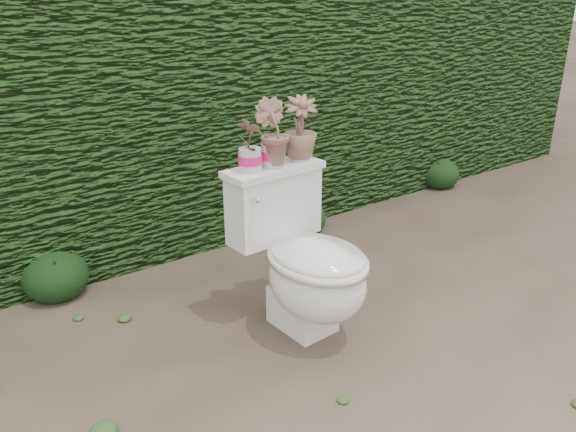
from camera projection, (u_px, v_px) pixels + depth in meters
ground at (299, 336)px, 2.71m from camera, size 60.00×60.00×0.00m
hedge at (152, 116)px, 3.61m from camera, size 8.00×1.00×1.60m
toilet at (306, 263)px, 2.64m from camera, size 0.51×0.70×0.78m
potted_plant_left at (250, 146)px, 2.53m from camera, size 0.13×0.15×0.24m
potted_plant_center at (272, 135)px, 2.60m from camera, size 0.19×0.21×0.30m
potted_plant_right at (300, 130)px, 2.70m from camera, size 0.22×0.22×0.30m
liriope_clump_1 at (55, 271)px, 3.03m from camera, size 0.35×0.35×0.28m
liriope_clump_2 at (299, 215)px, 3.78m from camera, size 0.36×0.36×0.29m
liriope_clump_3 at (439, 171)px, 4.74m from camera, size 0.34×0.34×0.27m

